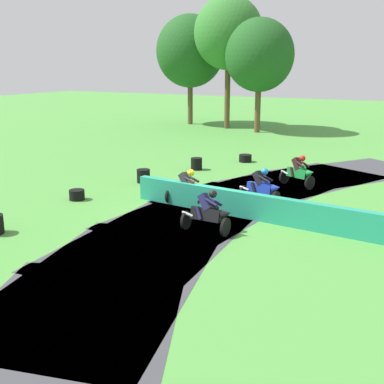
{
  "coord_description": "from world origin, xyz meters",
  "views": [
    {
      "loc": [
        7.64,
        -15.21,
        5.15
      ],
      "look_at": [
        0.02,
        -0.99,
        0.9
      ],
      "focal_mm": 45.64,
      "sensor_mm": 36.0,
      "label": 1
    }
  ],
  "objects_px": {
    "tire_stack_near": "(245,158)",
    "tire_stack_mid_a": "(196,164)",
    "motorcycle_lead_green": "(299,172)",
    "tire_stack_mid_b": "(143,176)",
    "motorcycle_fourth_black": "(209,213)",
    "tire_stack_far": "(77,195)",
    "motorcycle_trailing_orange": "(188,188)",
    "motorcycle_chase_blue": "(262,187)"
  },
  "relations": [
    {
      "from": "motorcycle_lead_green",
      "to": "tire_stack_mid_b",
      "type": "distance_m",
      "value": 6.84
    },
    {
      "from": "tire_stack_mid_b",
      "to": "tire_stack_near",
      "type": "bearing_deg",
      "value": 71.38
    },
    {
      "from": "motorcycle_chase_blue",
      "to": "motorcycle_trailing_orange",
      "type": "distance_m",
      "value": 2.78
    },
    {
      "from": "motorcycle_fourth_black",
      "to": "tire_stack_near",
      "type": "distance_m",
      "value": 11.68
    },
    {
      "from": "motorcycle_trailing_orange",
      "to": "tire_stack_far",
      "type": "distance_m",
      "value": 4.46
    },
    {
      "from": "motorcycle_trailing_orange",
      "to": "tire_stack_mid_b",
      "type": "distance_m",
      "value": 4.21
    },
    {
      "from": "tire_stack_near",
      "to": "tire_stack_mid_a",
      "type": "xyz_separation_m",
      "value": [
        -1.39,
        -3.04,
        0.1
      ]
    },
    {
      "from": "tire_stack_mid_b",
      "to": "tire_stack_far",
      "type": "xyz_separation_m",
      "value": [
        -0.69,
        -3.64,
        -0.1
      ]
    },
    {
      "from": "tire_stack_far",
      "to": "motorcycle_chase_blue",
      "type": "bearing_deg",
      "value": 23.61
    },
    {
      "from": "tire_stack_mid_a",
      "to": "motorcycle_fourth_black",
      "type": "bearing_deg",
      "value": -59.97
    },
    {
      "from": "tire_stack_mid_a",
      "to": "tire_stack_far",
      "type": "relative_size",
      "value": 1.0
    },
    {
      "from": "motorcycle_chase_blue",
      "to": "tire_stack_mid_b",
      "type": "relative_size",
      "value": 2.85
    },
    {
      "from": "motorcycle_lead_green",
      "to": "tire_stack_far",
      "type": "xyz_separation_m",
      "value": [
        -7.04,
        -6.15,
        -0.46
      ]
    },
    {
      "from": "motorcycle_lead_green",
      "to": "motorcycle_chase_blue",
      "type": "xyz_separation_m",
      "value": [
        -0.49,
        -3.29,
        0.0
      ]
    },
    {
      "from": "motorcycle_fourth_black",
      "to": "motorcycle_trailing_orange",
      "type": "bearing_deg",
      "value": 130.6
    },
    {
      "from": "motorcycle_fourth_black",
      "to": "tire_stack_mid_a",
      "type": "height_order",
      "value": "motorcycle_fourth_black"
    },
    {
      "from": "motorcycle_lead_green",
      "to": "tire_stack_far",
      "type": "relative_size",
      "value": 2.84
    },
    {
      "from": "tire_stack_mid_b",
      "to": "tire_stack_far",
      "type": "height_order",
      "value": "tire_stack_mid_b"
    },
    {
      "from": "motorcycle_trailing_orange",
      "to": "tire_stack_mid_a",
      "type": "xyz_separation_m",
      "value": [
        -2.71,
        5.81,
        -0.36
      ]
    },
    {
      "from": "motorcycle_fourth_black",
      "to": "tire_stack_mid_b",
      "type": "distance_m",
      "value": 7.21
    },
    {
      "from": "motorcycle_lead_green",
      "to": "motorcycle_fourth_black",
      "type": "bearing_deg",
      "value": -96.53
    },
    {
      "from": "motorcycle_lead_green",
      "to": "tire_stack_mid_a",
      "type": "relative_size",
      "value": 2.84
    },
    {
      "from": "motorcycle_chase_blue",
      "to": "tire_stack_mid_a",
      "type": "bearing_deg",
      "value": 139.47
    },
    {
      "from": "motorcycle_chase_blue",
      "to": "tire_stack_mid_a",
      "type": "distance_m",
      "value": 6.64
    },
    {
      "from": "motorcycle_trailing_orange",
      "to": "tire_stack_mid_b",
      "type": "relative_size",
      "value": 2.81
    },
    {
      "from": "motorcycle_lead_green",
      "to": "tire_stack_near",
      "type": "height_order",
      "value": "motorcycle_lead_green"
    },
    {
      "from": "motorcycle_lead_green",
      "to": "tire_stack_far",
      "type": "bearing_deg",
      "value": -138.84
    },
    {
      "from": "tire_stack_near",
      "to": "motorcycle_lead_green",
      "type": "bearing_deg",
      "value": -44.5
    },
    {
      "from": "motorcycle_chase_blue",
      "to": "tire_stack_mid_a",
      "type": "height_order",
      "value": "motorcycle_chase_blue"
    },
    {
      "from": "tire_stack_mid_a",
      "to": "tire_stack_mid_b",
      "type": "xyz_separation_m",
      "value": [
        -0.82,
        -3.54,
        -0.0
      ]
    },
    {
      "from": "tire_stack_near",
      "to": "tire_stack_mid_b",
      "type": "height_order",
      "value": "tire_stack_mid_b"
    },
    {
      "from": "motorcycle_chase_blue",
      "to": "motorcycle_trailing_orange",
      "type": "relative_size",
      "value": 1.02
    },
    {
      "from": "motorcycle_chase_blue",
      "to": "motorcycle_trailing_orange",
      "type": "bearing_deg",
      "value": -147.27
    },
    {
      "from": "motorcycle_chase_blue",
      "to": "tire_stack_near",
      "type": "bearing_deg",
      "value": 116.39
    },
    {
      "from": "tire_stack_far",
      "to": "motorcycle_fourth_black",
      "type": "bearing_deg",
      "value": -8.92
    },
    {
      "from": "motorcycle_chase_blue",
      "to": "tire_stack_mid_b",
      "type": "xyz_separation_m",
      "value": [
        -5.86,
        0.77,
        -0.36
      ]
    },
    {
      "from": "tire_stack_far",
      "to": "motorcycle_trailing_orange",
      "type": "bearing_deg",
      "value": 17.91
    },
    {
      "from": "motorcycle_lead_green",
      "to": "motorcycle_fourth_black",
      "type": "xyz_separation_m",
      "value": [
        -0.82,
        -7.13,
        -0.01
      ]
    },
    {
      "from": "motorcycle_fourth_black",
      "to": "tire_stack_mid_a",
      "type": "bearing_deg",
      "value": 120.03
    },
    {
      "from": "tire_stack_mid_a",
      "to": "tire_stack_mid_b",
      "type": "height_order",
      "value": "same"
    },
    {
      "from": "motorcycle_lead_green",
      "to": "motorcycle_fourth_black",
      "type": "height_order",
      "value": "motorcycle_lead_green"
    },
    {
      "from": "motorcycle_lead_green",
      "to": "tire_stack_mid_b",
      "type": "height_order",
      "value": "motorcycle_lead_green"
    }
  ]
}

